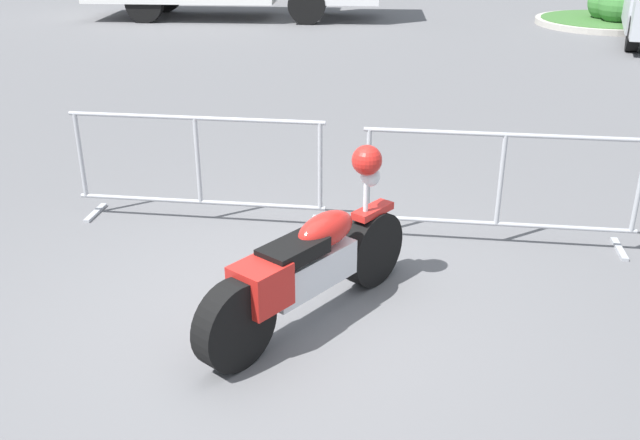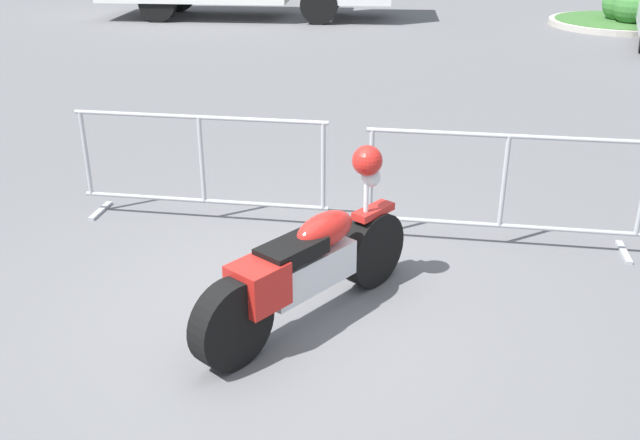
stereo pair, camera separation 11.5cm
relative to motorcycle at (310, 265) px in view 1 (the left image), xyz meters
The scene contains 5 objects.
ground_plane 0.54m from the motorcycle, behind, with size 120.00×120.00×0.00m, color #5B5B5E.
motorcycle is the anchor object (origin of this frame).
crowd_barrier_near 2.14m from the motorcycle, 131.57° to the left, with size 2.47×0.55×1.07m.
crowd_barrier_far 2.14m from the motorcycle, 48.43° to the left, with size 2.47×0.55×1.07m.
planter_island 15.82m from the motorcycle, 72.67° to the left, with size 3.47×3.47×1.07m.
Camera 1 is at (1.19, -4.54, 2.91)m, focal length 40.00 mm.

